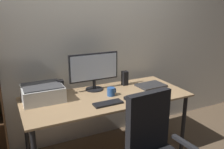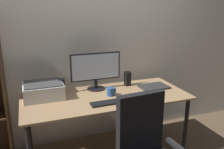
# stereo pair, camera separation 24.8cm
# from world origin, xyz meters

# --- Properties ---
(back_wall) EXTENTS (6.40, 0.10, 2.60)m
(back_wall) POSITION_xyz_m (0.00, 0.55, 1.30)
(back_wall) COLOR silver
(back_wall) RESTS_ON ground
(desk) EXTENTS (1.74, 0.76, 0.74)m
(desk) POSITION_xyz_m (0.00, 0.00, 0.67)
(desk) COLOR tan
(desk) RESTS_ON ground
(monitor) EXTENTS (0.57, 0.20, 0.42)m
(monitor) POSITION_xyz_m (-0.04, 0.24, 0.98)
(monitor) COLOR black
(monitor) RESTS_ON desk
(keyboard) EXTENTS (0.29, 0.12, 0.02)m
(keyboard) POSITION_xyz_m (-0.08, -0.20, 0.75)
(keyboard) COLOR black
(keyboard) RESTS_ON desk
(mouse) EXTENTS (0.07, 0.10, 0.03)m
(mouse) POSITION_xyz_m (0.15, -0.21, 0.76)
(mouse) COLOR black
(mouse) RESTS_ON desk
(coffee_mug) EXTENTS (0.10, 0.08, 0.09)m
(coffee_mug) POSITION_xyz_m (0.05, -0.01, 0.78)
(coffee_mug) COLOR #285193
(coffee_mug) RESTS_ON desk
(laptop) EXTENTS (0.33, 0.25, 0.02)m
(laptop) POSITION_xyz_m (0.60, 0.05, 0.75)
(laptop) COLOR #2D2D30
(laptop) RESTS_ON desk
(speaker_left) EXTENTS (0.06, 0.07, 0.17)m
(speaker_left) POSITION_xyz_m (-0.43, 0.23, 0.82)
(speaker_left) COLOR black
(speaker_left) RESTS_ON desk
(speaker_right) EXTENTS (0.06, 0.07, 0.17)m
(speaker_right) POSITION_xyz_m (0.35, 0.23, 0.82)
(speaker_right) COLOR black
(speaker_right) RESTS_ON desk
(printer) EXTENTS (0.40, 0.34, 0.16)m
(printer) POSITION_xyz_m (-0.63, 0.18, 0.82)
(printer) COLOR silver
(printer) RESTS_ON desk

